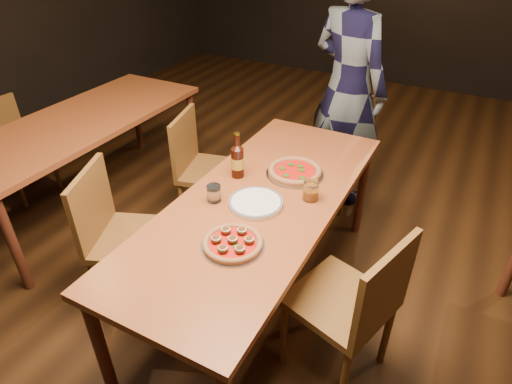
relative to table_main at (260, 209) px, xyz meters
The scene contains 15 objects.
ground 0.68m from the table_main, ahead, with size 9.00×9.00×0.00m, color black.
table_main is the anchor object (origin of this frame).
table_left 1.73m from the table_main, 169.99° to the left, with size 0.80×2.00×0.75m.
chair_main_nw 0.76m from the table_main, 152.11° to the right, with size 0.44×0.44×0.94m, color brown, non-canonical shape.
chair_main_sw 0.89m from the table_main, 141.63° to the left, with size 0.43×0.43×0.92m, color brown, non-canonical shape.
chair_main_e 0.64m from the table_main, 22.59° to the right, with size 0.44×0.44×0.95m, color brown, non-canonical shape.
chair_end 1.30m from the table_main, 89.33° to the left, with size 0.43×0.43×0.93m, color brown, non-canonical shape.
chair_nbr_left 2.35m from the table_main, behind, with size 0.39×0.39×0.84m, color brown, non-canonical shape.
pizza_meatball 0.43m from the table_main, 80.29° to the right, with size 0.30×0.30×0.05m.
pizza_margherita 0.34m from the table_main, 78.79° to the left, with size 0.34×0.34×0.04m.
plate_stack 0.11m from the table_main, 82.22° to the right, with size 0.28×0.28×0.03m, color white.
beer_bottle 0.32m from the table_main, 147.04° to the left, with size 0.08×0.08×0.27m.
water_glass 0.28m from the table_main, 146.98° to the right, with size 0.08×0.08×0.09m, color white.
amber_glass 0.30m from the table_main, 26.96° to the left, with size 0.08×0.08×0.11m, color #AF5D13.
diner 1.42m from the table_main, 89.19° to the left, with size 0.68×0.45×1.88m, color black.
Camera 1 is at (0.88, -1.71, 2.05)m, focal length 30.00 mm.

